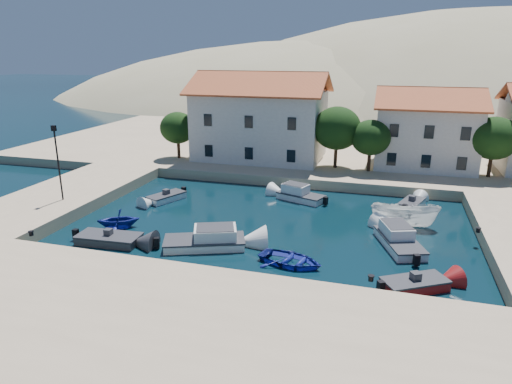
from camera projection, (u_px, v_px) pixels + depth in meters
ground at (227, 284)px, 26.42m from camera, size 400.00×400.00×0.00m
quay_south at (182, 336)px, 20.77m from camera, size 52.00×12.00×1.00m
quay_west at (65, 197)px, 40.57m from camera, size 8.00×20.00×1.00m
quay_north at (339, 148)px, 60.53m from camera, size 80.00×36.00×1.00m
hills at (428, 173)px, 140.97m from camera, size 254.00×176.00×99.00m
building_left at (261, 115)px, 51.92m from camera, size 14.70×9.45×9.70m
building_mid at (427, 127)px, 48.17m from camera, size 10.50×8.40×8.30m
trees at (351, 133)px, 47.07m from camera, size 37.30×5.30×6.45m
lamppost at (57, 156)px, 37.07m from camera, size 0.35×0.25×6.22m
bollards at (289, 245)px, 28.86m from camera, size 29.36×9.56×0.30m
motorboat_grey_sw at (109, 239)px, 31.94m from camera, size 4.56×2.25×1.25m
cabin_cruiser_south at (204, 240)px, 31.26m from camera, size 5.98×4.21×1.60m
rowboat_south at (290, 264)px, 28.89m from camera, size 4.74×3.85×0.86m
motorboat_red_se at (415, 284)px, 25.74m from camera, size 3.99×3.33×1.25m
cabin_cruiser_east at (399, 240)px, 31.26m from camera, size 3.68×5.50×1.60m
boat_east at (404, 226)px, 35.13m from camera, size 5.11×1.96×1.97m
motorboat_white_ne at (412, 204)px, 39.21m from camera, size 2.51×3.56×1.25m
rowboat_west at (119, 227)px, 34.85m from camera, size 3.98×3.80×1.63m
motorboat_white_west at (167, 197)px, 41.02m from camera, size 2.83×3.83×1.25m
cabin_cruiser_north at (301, 195)px, 41.04m from camera, size 4.62×3.16×1.60m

